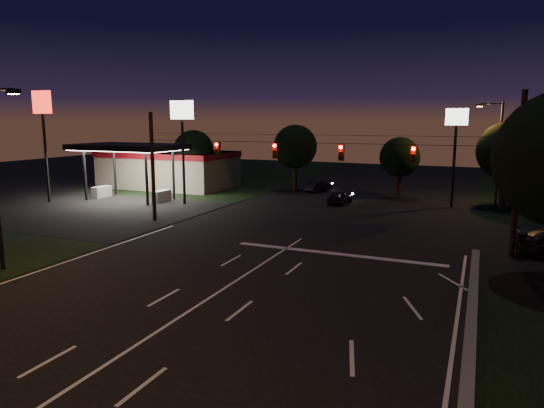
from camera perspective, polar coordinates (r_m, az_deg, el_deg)
The scene contains 17 objects.
ground at distance 18.86m, azimuth -11.68°, elevation -13.46°, with size 140.00×140.00×0.00m, color black.
cross_street_left at distance 43.22m, azimuth -21.32°, elevation -0.73°, with size 20.00×16.00×0.02m, color black.
stop_bar at distance 27.57m, azimuth 7.56°, elevation -5.82°, with size 12.00×0.50×0.01m, color silver.
utility_pole_right at distance 30.07m, azimuth 26.29°, elevation -5.46°, with size 0.30×0.30×9.00m, color black.
utility_pole_left at distance 37.29m, azimuth -13.61°, elevation -1.91°, with size 0.28×0.28×8.00m, color black.
signal_span at distance 30.83m, azimuth 4.17°, elevation 6.27°, with size 24.00×0.40×1.56m.
gas_station at distance 55.02m, azimuth -12.33°, elevation 4.34°, with size 14.20×16.10×5.25m.
pole_sign_left_near at distance 43.42m, azimuth -10.52°, elevation 9.09°, with size 2.20×0.30×9.10m.
pole_sign_left_far at distance 48.33m, azimuth -25.34°, elevation 9.13°, with size 2.00×0.30×10.00m.
pole_sign_right at distance 44.16m, azimuth 20.80°, elevation 7.67°, with size 1.80×0.30×8.40m.
street_light_right_far at distance 46.15m, azimuth 24.89°, elevation 6.22°, with size 2.20×0.35×9.00m.
tree_far_a at distance 52.49m, azimuth -9.11°, elevation 6.24°, with size 4.20×4.20×6.42m.
tree_far_b at distance 51.58m, azimuth 2.81°, elevation 6.69°, with size 4.60×4.60×6.98m.
tree_far_c at distance 47.86m, azimuth 14.84°, elevation 5.28°, with size 3.80×3.80×5.86m.
tree_far_d at distance 45.33m, azimuth 25.86°, elevation 5.58°, with size 4.80×4.80×7.30m.
car_oncoming_a at distance 43.84m, azimuth 7.96°, elevation 0.81°, with size 1.46×3.64×1.24m, color black.
car_oncoming_b at distance 51.42m, azimuth 5.40°, elevation 2.17°, with size 1.30×3.73×1.23m, color black.
Camera 1 is at (10.14, -14.09, 7.37)m, focal length 32.00 mm.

